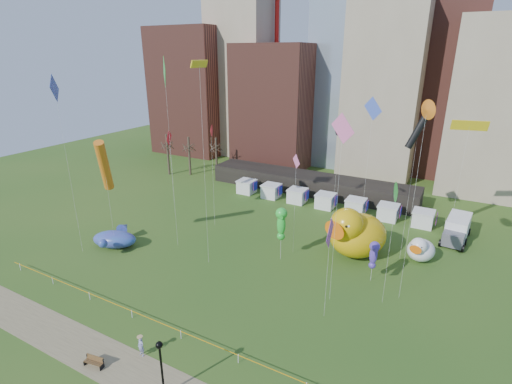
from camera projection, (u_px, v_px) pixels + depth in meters
The scene contains 31 objects.
ground at pixel (181, 339), 34.53m from camera, with size 160.00×160.00×0.00m, color #26531A.
footpath at pixel (141, 377), 30.41m from camera, with size 70.00×4.00×0.02m, color #716547.
skyline at pixel (379, 67), 76.54m from camera, with size 101.00×23.00×68.00m.
pavilion at pixel (310, 184), 70.42m from camera, with size 38.00×6.00×3.20m, color black.
vendor_tents at pixel (325, 201), 63.37m from camera, with size 33.24×2.80×2.40m.
bare_trees at pixel (190, 155), 80.21m from camera, with size 8.44×6.44×8.50m.
caution_tape at pixel (181, 332), 34.30m from camera, with size 50.00×0.06×0.90m.
big_duck at pixel (356, 233), 47.63m from camera, with size 9.00×9.82×6.84m.
small_duck at pixel (420, 249), 46.99m from camera, with size 3.92×4.70×3.37m.
seahorse_green at pixel (281, 221), 46.02m from camera, with size 1.84×2.06×6.93m.
seahorse_purple at pixel (374, 253), 42.07m from camera, with size 1.48×1.65×4.94m.
whale_inflatable at pixel (115, 238), 50.63m from camera, with size 6.50×7.21×2.55m.
park_bench at pixel (94, 361), 31.37m from camera, with size 1.75×0.79×0.86m.
lamppost at pixel (161, 362), 27.81m from camera, with size 0.52×0.52×5.03m.
box_truck at pixel (457, 228), 52.47m from camera, with size 3.47×7.48×3.08m.
woman at pixel (141, 346), 32.30m from camera, with size 0.67×0.44×1.84m, color white.
kite_0 at pixel (169, 139), 57.33m from camera, with size 0.89×2.18×13.39m.
kite_1 at pixel (296, 165), 45.65m from camera, with size 1.36×1.10×12.92m.
kite_2 at pixel (339, 136), 48.07m from camera, with size 1.34×1.40×14.86m.
kite_3 at pixel (165, 75), 43.89m from camera, with size 2.49×2.52×23.83m.
kite_4 at pixel (199, 67), 39.37m from camera, with size 0.52×2.48×23.47m.
kite_5 at pixel (55, 91), 42.82m from camera, with size 1.99×2.44×22.02m.
kite_6 at pixel (104, 166), 46.14m from camera, with size 3.52×3.81×14.80m.
kite_7 at pixel (330, 234), 34.52m from camera, with size 0.31×2.84×10.38m.
kite_8 at pixel (211, 131), 52.27m from camera, with size 1.01×1.53×15.02m.
kite_9 at pixel (342, 132), 34.06m from camera, with size 2.49×1.19×19.24m.
kite_10 at pixel (418, 129), 42.39m from camera, with size 2.57×2.22×18.50m.
kite_11 at pixel (397, 192), 35.52m from camera, with size 0.70×1.80×12.97m.
kite_12 at pixel (470, 126), 46.28m from camera, with size 4.16×1.44×16.55m.
kite_13 at pixel (373, 112), 45.11m from camera, with size 2.40×1.37×19.38m.
kite_14 at pixel (427, 110), 33.62m from camera, with size 1.11×1.59×20.35m.
Camera 1 is at (19.34, -21.29, 24.16)m, focal length 27.00 mm.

